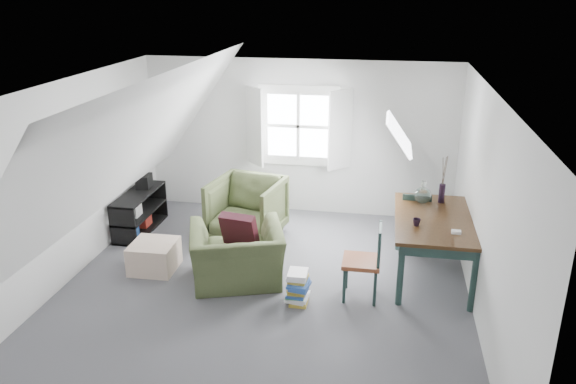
% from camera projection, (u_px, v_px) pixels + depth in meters
% --- Properties ---
extents(floor, '(5.50, 5.50, 0.00)m').
position_uv_depth(floor, '(263.00, 292.00, 6.93)').
color(floor, '#4D4D52').
rests_on(floor, ground).
extents(ceiling, '(5.50, 5.50, 0.00)m').
position_uv_depth(ceiling, '(259.00, 89.00, 6.06)').
color(ceiling, white).
rests_on(ceiling, wall_back).
extents(wall_back, '(5.00, 0.00, 5.00)m').
position_uv_depth(wall_back, '(299.00, 138.00, 9.03)').
color(wall_back, silver).
rests_on(wall_back, ground).
extents(wall_front, '(5.00, 0.00, 5.00)m').
position_uv_depth(wall_front, '(175.00, 334.00, 3.95)').
color(wall_front, silver).
rests_on(wall_front, ground).
extents(wall_left, '(0.00, 5.50, 5.50)m').
position_uv_depth(wall_left, '(63.00, 185.00, 6.91)').
color(wall_left, silver).
rests_on(wall_left, ground).
extents(wall_right, '(0.00, 5.50, 5.50)m').
position_uv_depth(wall_right, '(486.00, 212.00, 6.08)').
color(wall_right, silver).
rests_on(wall_right, ground).
extents(slope_left, '(3.19, 5.50, 4.48)m').
position_uv_depth(slope_left, '(131.00, 147.00, 6.57)').
color(slope_left, white).
rests_on(slope_left, wall_left).
extents(slope_right, '(3.19, 5.50, 4.48)m').
position_uv_depth(slope_right, '(400.00, 161.00, 6.05)').
color(slope_right, white).
rests_on(slope_right, wall_right).
extents(dormer_window, '(1.71, 0.35, 1.30)m').
position_uv_depth(dormer_window, '(298.00, 127.00, 8.89)').
color(dormer_window, white).
rests_on(dormer_window, wall_back).
extents(skylight, '(0.35, 0.75, 0.47)m').
position_uv_depth(skylight, '(399.00, 134.00, 7.26)').
color(skylight, white).
rests_on(skylight, slope_right).
extents(armchair_near, '(1.39, 1.30, 0.74)m').
position_uv_depth(armchair_near, '(238.00, 281.00, 7.17)').
color(armchair_near, '#3F4A28').
rests_on(armchair_near, floor).
extents(armchair_far, '(1.14, 1.16, 0.91)m').
position_uv_depth(armchair_far, '(248.00, 237.00, 8.45)').
color(armchair_far, '#3F4A28').
rests_on(armchair_far, floor).
extents(throw_pillow, '(0.49, 0.34, 0.47)m').
position_uv_depth(throw_pillow, '(239.00, 230.00, 7.08)').
color(throw_pillow, '#3A0F19').
rests_on(throw_pillow, armchair_near).
extents(ottoman, '(0.58, 0.58, 0.38)m').
position_uv_depth(ottoman, '(154.00, 256.00, 7.42)').
color(ottoman, '#C5AB97').
rests_on(ottoman, floor).
extents(dining_table, '(1.00, 1.67, 0.84)m').
position_uv_depth(dining_table, '(435.00, 226.00, 7.04)').
color(dining_table, '#301D0F').
rests_on(dining_table, floor).
extents(demijohn, '(0.22, 0.22, 0.31)m').
position_uv_depth(demijohn, '(423.00, 195.00, 7.40)').
color(demijohn, silver).
rests_on(demijohn, dining_table).
extents(vase_twigs, '(0.08, 0.09, 0.64)m').
position_uv_depth(vase_twigs, '(442.00, 192.00, 7.44)').
color(vase_twigs, black).
rests_on(vase_twigs, dining_table).
extents(cup, '(0.10, 0.10, 0.09)m').
position_uv_depth(cup, '(416.00, 226.00, 6.76)').
color(cup, black).
rests_on(cup, dining_table).
extents(paper_box, '(0.11, 0.08, 0.04)m').
position_uv_depth(paper_box, '(456.00, 232.00, 6.54)').
color(paper_box, white).
rests_on(paper_box, dining_table).
extents(dining_chair_far, '(0.43, 0.43, 0.92)m').
position_uv_depth(dining_chair_far, '(414.00, 220.00, 7.82)').
color(dining_chair_far, brown).
rests_on(dining_chair_far, floor).
extents(dining_chair_near, '(0.44, 0.44, 0.94)m').
position_uv_depth(dining_chair_near, '(365.00, 260.00, 6.65)').
color(dining_chair_near, brown).
rests_on(dining_chair_near, floor).
extents(media_shelf, '(0.40, 1.20, 0.61)m').
position_uv_depth(media_shelf, '(139.00, 214.00, 8.55)').
color(media_shelf, black).
rests_on(media_shelf, floor).
extents(electronics_box, '(0.23, 0.29, 0.22)m').
position_uv_depth(electronics_box, '(144.00, 182.00, 8.67)').
color(electronics_box, black).
rests_on(electronics_box, media_shelf).
extents(magazine_stack, '(0.30, 0.35, 0.40)m').
position_uv_depth(magazine_stack, '(298.00, 288.00, 6.64)').
color(magazine_stack, '#B29933').
rests_on(magazine_stack, floor).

